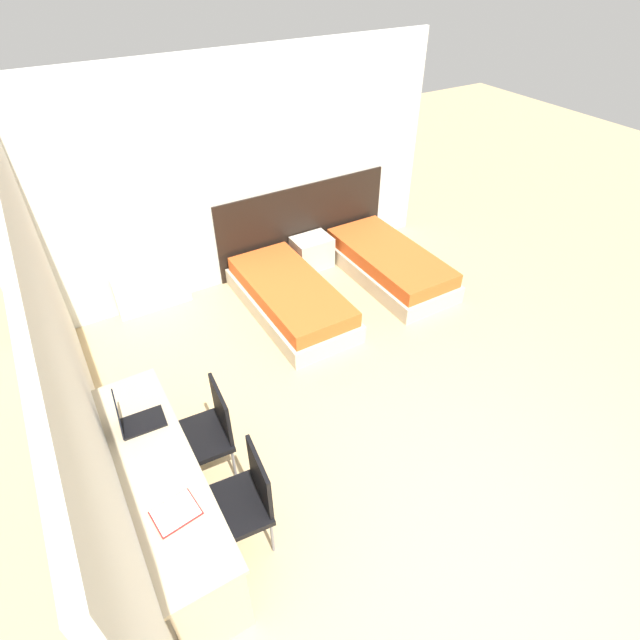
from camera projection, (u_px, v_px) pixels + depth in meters
ground_plane at (476, 540)px, 3.79m from camera, size 20.00×20.00×0.00m
wall_back at (235, 177)px, 5.79m from camera, size 5.33×0.05×2.70m
wall_left at (67, 347)px, 3.49m from camera, size 0.05×5.22×2.70m
headboard_panel at (303, 224)px, 6.62m from camera, size 2.44×0.03×1.07m
bed_near_window at (290, 298)px, 5.90m from camera, size 0.88×1.87×0.40m
bed_near_door at (389, 264)px, 6.48m from camera, size 0.88×1.87×0.40m
nightstand at (312, 252)px, 6.68m from camera, size 0.50×0.37×0.42m
radiator at (152, 289)px, 5.89m from camera, size 0.85×0.12×0.55m
desk at (162, 480)px, 3.54m from camera, size 0.50×1.94×0.74m
chair_near_laptop at (206, 431)px, 4.02m from camera, size 0.51×0.51×0.86m
chair_near_notebook at (241, 499)px, 3.54m from camera, size 0.52×0.52×0.86m
laptop at (134, 420)px, 3.67m from camera, size 0.33×0.24×0.33m
open_notebook at (176, 513)px, 3.16m from camera, size 0.31×0.26×0.02m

